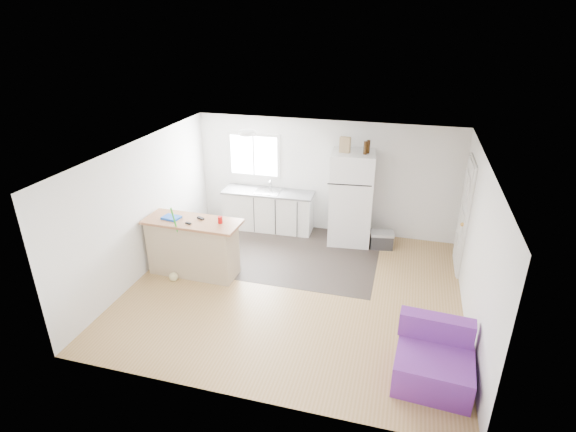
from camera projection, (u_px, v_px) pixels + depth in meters
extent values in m
cube|color=#A27843|center=(294.00, 289.00, 7.71)|extent=(5.50, 5.00, 0.01)
cube|color=white|center=(295.00, 154.00, 6.73)|extent=(5.50, 5.00, 0.01)
cube|color=white|center=(324.00, 177.00, 9.42)|extent=(5.50, 0.01, 2.40)
cube|color=white|center=(238.00, 318.00, 5.01)|extent=(5.50, 0.01, 2.40)
cube|color=white|center=(143.00, 208.00, 7.88)|extent=(0.01, 5.00, 2.40)
cube|color=white|center=(477.00, 247.00, 6.55)|extent=(0.01, 5.00, 2.40)
cube|color=#312925|center=(275.00, 250.00, 8.98)|extent=(4.05, 2.50, 0.00)
cube|color=white|center=(254.00, 155.00, 9.64)|extent=(1.18, 0.04, 0.98)
cube|color=white|center=(254.00, 156.00, 9.62)|extent=(1.05, 0.01, 0.85)
cube|color=white|center=(254.00, 156.00, 9.62)|extent=(0.03, 0.02, 0.85)
cube|color=white|center=(464.00, 217.00, 8.00)|extent=(0.05, 0.82, 2.03)
cube|color=white|center=(464.00, 216.00, 7.99)|extent=(0.03, 0.92, 2.10)
sphere|color=gold|center=(462.00, 224.00, 7.73)|extent=(0.07, 0.07, 0.07)
cylinder|color=white|center=(247.00, 133.00, 8.09)|extent=(0.30, 0.30, 0.07)
cube|color=white|center=(269.00, 211.00, 9.75)|extent=(1.91, 0.63, 0.83)
cube|color=slate|center=(268.00, 192.00, 9.57)|extent=(1.97, 0.67, 0.04)
cube|color=silver|center=(268.00, 193.00, 9.54)|extent=(0.53, 0.41, 0.06)
cube|color=#C0AE8A|center=(193.00, 248.00, 8.00)|extent=(1.56, 0.59, 1.00)
cube|color=#AD704A|center=(192.00, 222.00, 7.78)|extent=(1.72, 0.69, 0.05)
cube|color=white|center=(351.00, 198.00, 9.01)|extent=(0.91, 0.86, 1.89)
cube|color=black|center=(349.00, 185.00, 8.49)|extent=(0.83, 0.09, 0.02)
cube|color=silver|center=(332.00, 171.00, 8.47)|extent=(0.03, 0.02, 0.34)
cube|color=silver|center=(331.00, 212.00, 8.80)|extent=(0.03, 0.02, 0.66)
cube|color=#2E2E31|center=(381.00, 241.00, 9.03)|extent=(0.48, 0.36, 0.29)
cube|color=#979799|center=(382.00, 233.00, 8.96)|extent=(0.50, 0.38, 0.06)
cube|color=purple|center=(433.00, 368.00, 5.66)|extent=(0.99, 0.94, 0.44)
cube|color=purple|center=(436.00, 327.00, 5.80)|extent=(0.95, 0.28, 0.33)
cube|color=white|center=(200.00, 269.00, 8.08)|extent=(0.14, 0.10, 0.25)
cylinder|color=#1925B0|center=(200.00, 261.00, 8.02)|extent=(0.05, 0.05, 0.05)
cylinder|color=green|center=(180.00, 241.00, 7.75)|extent=(0.05, 0.37, 1.38)
sphere|color=beige|center=(173.00, 277.00, 7.94)|extent=(0.16, 0.16, 0.16)
cylinder|color=red|center=(220.00, 220.00, 7.65)|extent=(0.08, 0.08, 0.12)
cube|color=blue|center=(171.00, 218.00, 7.84)|extent=(0.33, 0.26, 0.04)
cube|color=black|center=(201.00, 218.00, 7.82)|extent=(0.15, 0.10, 0.03)
cube|color=black|center=(188.00, 223.00, 7.64)|extent=(0.11, 0.06, 0.03)
cube|color=#A1885C|center=(345.00, 145.00, 8.55)|extent=(0.21, 0.12, 0.30)
cylinder|color=#371F0A|center=(365.00, 148.00, 8.44)|extent=(0.09, 0.09, 0.25)
cylinder|color=#371F0A|center=(368.00, 147.00, 8.52)|extent=(0.08, 0.08, 0.25)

